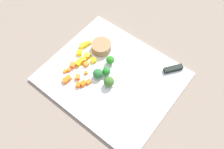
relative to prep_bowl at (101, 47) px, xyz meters
name	(u,v)px	position (x,y,z in m)	size (l,w,h in m)	color
ground_plane	(112,78)	(0.10, -0.06, -0.03)	(4.00, 4.00, 0.00)	slate
cutting_board	(112,77)	(0.10, -0.06, -0.02)	(0.44, 0.38, 0.01)	white
prep_bowl	(101,47)	(0.00, 0.00, 0.00)	(0.07, 0.07, 0.03)	#997049
chef_knife	(157,73)	(0.22, 0.04, -0.01)	(0.18, 0.24, 0.02)	silver
carrot_dice_0	(78,85)	(0.04, -0.17, -0.01)	(0.02, 0.01, 0.02)	orange
carrot_dice_1	(78,77)	(0.02, -0.14, -0.01)	(0.01, 0.02, 0.02)	orange
carrot_dice_2	(65,71)	(-0.04, -0.15, -0.01)	(0.01, 0.01, 0.01)	orange
carrot_dice_3	(69,78)	(-0.01, -0.16, -0.01)	(0.01, 0.02, 0.01)	orange
carrot_dice_4	(69,70)	(-0.03, -0.14, -0.01)	(0.01, 0.01, 0.01)	orange
carrot_dice_5	(86,64)	(0.00, -0.09, -0.01)	(0.02, 0.01, 0.01)	orange
carrot_dice_6	(73,65)	(-0.03, -0.12, -0.01)	(0.02, 0.02, 0.02)	orange
carrot_dice_7	(86,73)	(0.02, -0.11, -0.01)	(0.01, 0.01, 0.01)	orange
carrot_dice_8	(65,81)	(-0.01, -0.18, -0.01)	(0.02, 0.02, 0.01)	orange
carrot_dice_9	(83,84)	(0.05, -0.15, -0.01)	(0.02, 0.02, 0.01)	orange
carrot_dice_10	(89,82)	(0.06, -0.13, -0.01)	(0.02, 0.01, 0.01)	orange
carrot_dice_11	(83,62)	(-0.01, -0.09, -0.01)	(0.01, 0.01, 0.01)	orange
pepper_dice_0	(82,46)	(-0.06, -0.04, -0.01)	(0.02, 0.02, 0.01)	yellow
pepper_dice_1	(83,60)	(-0.02, -0.08, -0.01)	(0.02, 0.02, 0.02)	yellow
pepper_dice_2	(80,52)	(-0.05, -0.06, -0.01)	(0.02, 0.02, 0.01)	yellow
pepper_dice_3	(85,45)	(-0.06, -0.02, -0.01)	(0.02, 0.02, 0.02)	yellow
pepper_dice_4	(94,60)	(0.01, -0.06, -0.01)	(0.02, 0.02, 0.01)	yellow
pepper_dice_5	(87,56)	(-0.02, -0.06, -0.01)	(0.02, 0.02, 0.02)	yellow
pepper_dice_6	(89,43)	(-0.05, -0.01, -0.01)	(0.01, 0.01, 0.01)	yellow
pepper_dice_7	(79,63)	(-0.02, -0.10, -0.01)	(0.02, 0.02, 0.02)	yellow
broccoli_floret_0	(109,82)	(0.11, -0.10, 0.01)	(0.03, 0.03, 0.04)	#97AB57
broccoli_floret_1	(110,60)	(0.06, -0.03, 0.00)	(0.03, 0.03, 0.04)	#86BD65
broccoli_floret_2	(98,74)	(0.06, -0.10, 0.00)	(0.03, 0.03, 0.04)	#7FAE5A
broccoli_floret_3	(106,71)	(0.08, -0.07, 0.00)	(0.03, 0.03, 0.03)	#95B760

